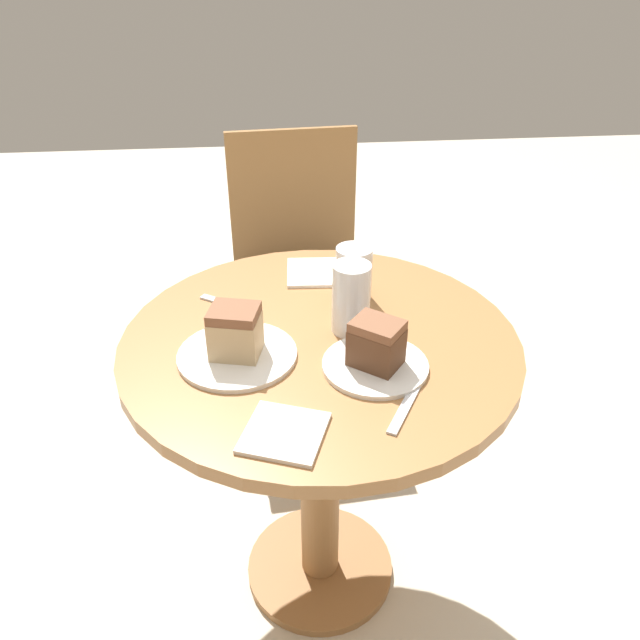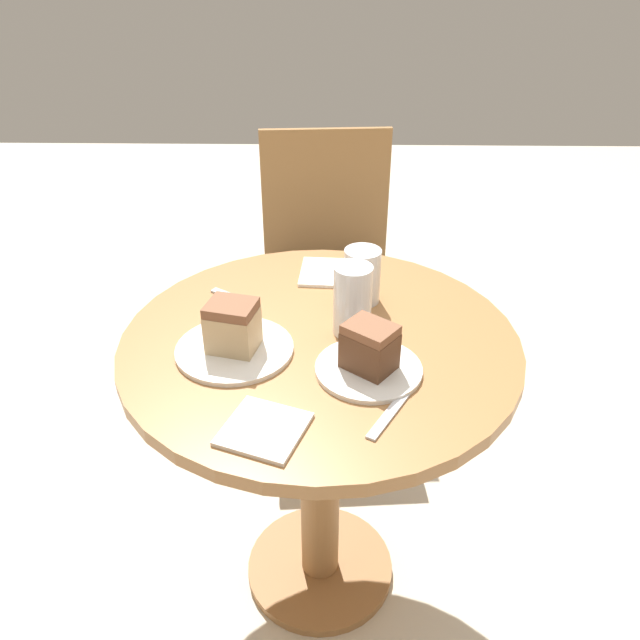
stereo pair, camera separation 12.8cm
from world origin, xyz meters
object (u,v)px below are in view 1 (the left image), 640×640
(cake_slice_near, at_px, (376,343))
(glass_water, at_px, (351,302))
(cake_slice_far, at_px, (235,331))
(plate_far, at_px, (237,355))
(plate_near, at_px, (375,365))
(chair, at_px, (299,275))
(glass_lemonade, at_px, (354,276))

(cake_slice_near, relative_size, glass_water, 0.77)
(cake_slice_far, bearing_deg, plate_far, 14.04)
(plate_near, bearing_deg, cake_slice_near, -116.57)
(cake_slice_near, bearing_deg, cake_slice_far, 166.99)
(chair, xyz_separation_m, cake_slice_far, (-0.18, -0.87, 0.34))
(plate_near, relative_size, cake_slice_near, 1.74)
(cake_slice_far, bearing_deg, glass_water, 18.05)
(plate_far, bearing_deg, glass_water, 18.05)
(glass_lemonade, height_order, glass_water, glass_water)
(cake_slice_far, distance_m, glass_water, 0.25)
(plate_near, distance_m, cake_slice_near, 0.05)
(plate_far, bearing_deg, cake_slice_far, -165.96)
(glass_lemonade, bearing_deg, glass_water, -100.73)
(plate_far, relative_size, glass_lemonade, 1.89)
(chair, height_order, plate_near, chair)
(chair, relative_size, cake_slice_near, 7.99)
(chair, distance_m, plate_near, 0.98)
(cake_slice_near, distance_m, glass_lemonade, 0.27)
(plate_far, xyz_separation_m, cake_slice_near, (0.27, -0.06, 0.05))
(glass_lemonade, relative_size, glass_water, 0.82)
(plate_near, distance_m, glass_water, 0.15)
(plate_near, height_order, cake_slice_near, cake_slice_near)
(chair, distance_m, cake_slice_far, 0.95)
(plate_far, distance_m, glass_lemonade, 0.34)
(plate_far, xyz_separation_m, glass_lemonade, (0.26, 0.21, 0.05))
(plate_near, xyz_separation_m, cake_slice_near, (-0.00, -0.00, 0.05))
(cake_slice_far, distance_m, glass_lemonade, 0.34)
(chair, xyz_separation_m, plate_far, (-0.18, -0.87, 0.29))
(chair, height_order, plate_far, chair)
(plate_near, xyz_separation_m, cake_slice_far, (-0.27, 0.06, 0.06))
(plate_near, xyz_separation_m, plate_far, (-0.27, 0.06, 0.00))
(glass_lemonade, bearing_deg, cake_slice_near, -89.11)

